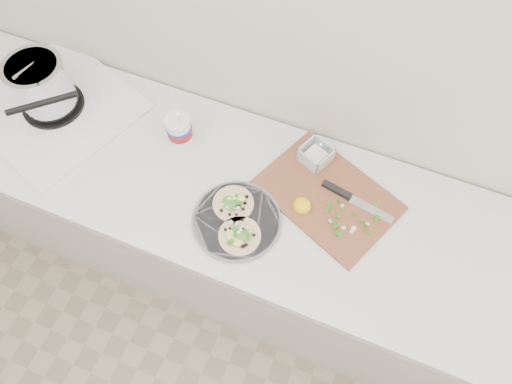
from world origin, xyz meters
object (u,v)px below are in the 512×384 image
at_px(taco_plate, 236,219).
at_px(tub, 179,128).
at_px(cutboard, 328,190).
at_px(stove, 46,93).

bearing_deg(taco_plate, tub, 144.17).
distance_m(tub, cutboard, 0.58).
relative_size(taco_plate, cutboard, 0.56).
distance_m(stove, taco_plate, 0.87).
height_order(stove, taco_plate, stove).
distance_m(taco_plate, cutboard, 0.34).
height_order(tub, cutboard, tub).
relative_size(taco_plate, tub, 1.44).
distance_m(stove, tub, 0.53).
xyz_separation_m(tub, cutboard, (0.58, -0.01, -0.05)).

